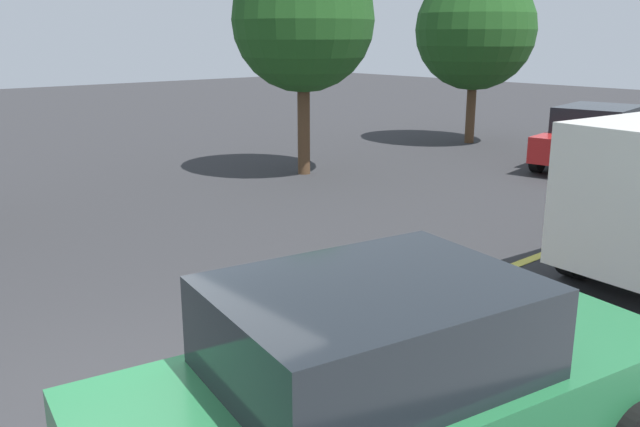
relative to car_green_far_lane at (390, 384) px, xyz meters
name	(u,v)px	position (x,y,z in m)	size (l,w,h in m)	color
ground_plane	(132,412)	(-1.02, 2.14, -0.81)	(80.00, 80.00, 0.00)	#2D2D30
lane_marking_centre	(371,320)	(1.98, 2.14, -0.81)	(28.00, 0.16, 0.01)	#E0D14C
car_green_far_lane	(390,384)	(0.00, 0.00, 0.00)	(4.73, 2.62, 1.62)	#236B3D
car_red_behind_van	(599,137)	(12.90, 5.06, -0.02)	(4.74, 2.71, 1.56)	red
tree_centre_verge	(303,21)	(6.86, 9.31, 2.74)	(3.27, 3.27, 5.21)	#513823
tree_right_verge	(475,30)	(13.83, 9.67, 2.58)	(3.58, 3.58, 5.19)	#513823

